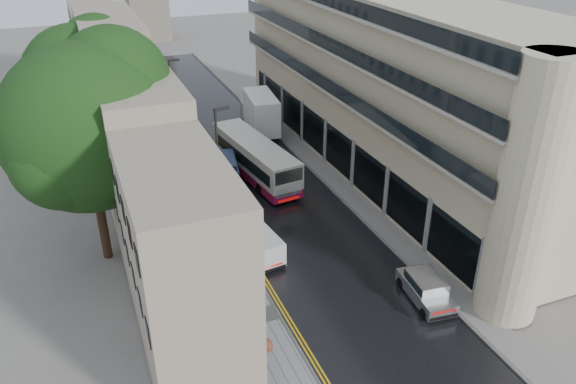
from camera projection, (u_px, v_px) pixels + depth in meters
road at (257, 176)px, 45.70m from camera, size 9.00×85.00×0.02m
left_sidewalk at (186, 188)px, 43.76m from camera, size 2.70×85.00×0.12m
right_sidewalk at (317, 165)px, 47.45m from camera, size 1.80×85.00×0.12m
old_shop_row at (125, 111)px, 41.89m from camera, size 4.50×56.00×12.00m
modern_block at (383, 84)px, 44.62m from camera, size 8.00×40.00×14.00m
tree_near at (91, 155)px, 32.21m from camera, size 10.56×10.56×13.89m
tree_far at (83, 100)px, 43.35m from camera, size 9.24×9.24×12.46m
cream_bus at (260, 177)px, 42.07m from camera, size 3.99×11.37×3.04m
white_lorry at (252, 121)px, 51.07m from camera, size 3.28×8.12×4.14m
silver_hatchback at (425, 307)px, 29.80m from camera, size 2.20×4.23×1.53m
white_van at (257, 259)px, 33.51m from camera, size 2.22×4.24×1.84m
navy_van at (214, 180)px, 42.20m from camera, size 2.88×5.12×2.46m
pedestrian at (216, 240)px, 35.27m from camera, size 0.70×0.53×1.73m
lamp_post_near at (219, 176)px, 35.30m from camera, size 1.02×0.42×8.85m
lamp_post_far at (173, 107)px, 48.15m from camera, size 0.93×0.30×8.16m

